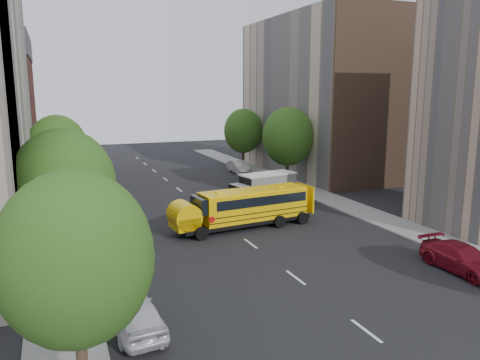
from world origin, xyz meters
TOP-DOWN VIEW (x-y plane):
  - ground at (0.00, 0.00)m, footprint 120.00×120.00m
  - sidewalk_left at (-11.50, 5.00)m, footprint 3.00×80.00m
  - sidewalk_right at (11.50, 5.00)m, footprint 3.00×80.00m
  - lane_markings at (0.00, 10.00)m, footprint 0.15×64.00m
  - building_right_far at (18.00, 20.00)m, footprint 10.00×22.00m
  - building_right_sidewall at (18.00, 9.00)m, footprint 10.10×0.30m
  - street_tree_0 at (-11.00, -14.00)m, footprint 4.80×4.80m
  - street_tree_1 at (-11.00, -4.00)m, footprint 5.12×5.12m
  - street_tree_2 at (-11.00, 14.00)m, footprint 4.99×4.99m
  - street_tree_4 at (11.00, 14.00)m, footprint 5.25×5.25m
  - street_tree_5 at (11.00, 26.00)m, footprint 4.86×4.86m
  - school_bus at (0.96, 1.52)m, footprint 10.09×3.29m
  - safari_truck at (5.38, 7.67)m, footprint 6.44×3.31m
  - parked_car_0 at (-8.80, -10.43)m, footprint 2.25×4.70m
  - parked_car_1 at (-9.60, 13.42)m, footprint 1.72×4.69m
  - parked_car_2 at (-8.80, 23.70)m, footprint 2.57×4.76m
  - parked_car_3 at (8.80, -10.63)m, footprint 2.09×5.09m
  - parked_car_4 at (8.80, 13.09)m, footprint 2.06×4.40m
  - parked_car_5 at (9.07, 22.71)m, footprint 1.64×4.51m

SIDE VIEW (x-z plane):
  - ground at x=0.00m, z-range 0.00..0.00m
  - lane_markings at x=0.00m, z-range 0.00..0.01m
  - sidewalk_left at x=-11.50m, z-range 0.00..0.12m
  - sidewalk_right at x=11.50m, z-range 0.00..0.12m
  - parked_car_2 at x=-8.80m, z-range 0.00..1.27m
  - parked_car_4 at x=8.80m, z-range 0.00..1.46m
  - parked_car_3 at x=8.80m, z-range 0.00..1.47m
  - parked_car_5 at x=9.07m, z-range 0.00..1.48m
  - parked_car_1 at x=-9.60m, z-range 0.00..1.54m
  - parked_car_0 at x=-8.80m, z-range 0.00..1.55m
  - safari_truck at x=5.38m, z-range 0.08..2.71m
  - school_bus at x=0.96m, z-range 0.16..2.96m
  - street_tree_0 at x=-11.00m, z-range 0.94..8.35m
  - street_tree_5 at x=11.00m, z-range 0.95..8.46m
  - street_tree_2 at x=-11.00m, z-range 0.97..8.68m
  - street_tree_1 at x=-11.00m, z-range 1.00..8.90m
  - street_tree_4 at x=11.00m, z-range 1.02..9.13m
  - building_right_far at x=18.00m, z-range 0.00..18.00m
  - building_right_sidewall at x=18.00m, z-range 0.00..18.00m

